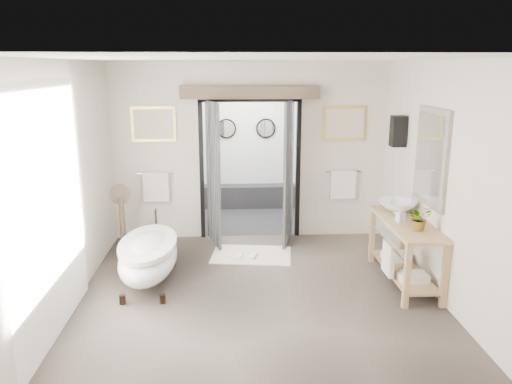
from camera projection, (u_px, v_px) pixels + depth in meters
ground_plane at (259, 302)px, 6.13m from camera, size 5.00×5.00×0.00m
room_shell at (256, 155)px, 5.57m from camera, size 4.52×5.02×2.91m
shower_room at (247, 167)px, 9.78m from camera, size 2.22×2.01×2.51m
back_wall_dressing at (250, 147)px, 7.99m from camera, size 3.82×0.79×2.52m
clawfoot_tub at (149, 256)px, 6.57m from camera, size 0.74×1.65×0.81m
vanity at (404, 247)px, 6.58m from camera, size 0.57×1.60×0.85m
pedestal_mirror at (122, 223)px, 7.67m from camera, size 0.32×0.21×1.10m
rug at (252, 255)px, 7.67m from camera, size 1.29×0.95×0.01m
slippers at (246, 256)px, 7.52m from camera, size 0.37×0.25×0.05m
basin at (397, 207)px, 6.85m from camera, size 0.56×0.56×0.18m
plant at (419, 218)px, 6.13m from camera, size 0.34×0.31×0.31m
soap_bottle_a at (401, 215)px, 6.46m from camera, size 0.12×0.12×0.21m
soap_bottle_b at (392, 204)px, 7.05m from camera, size 0.13×0.13×0.17m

